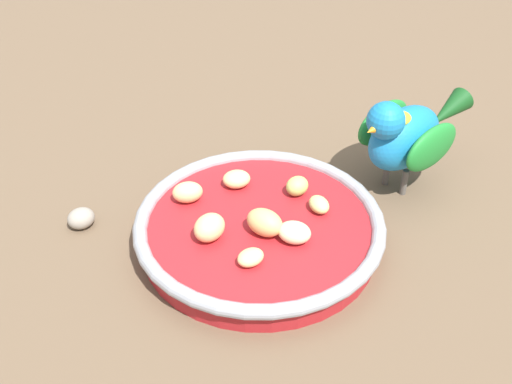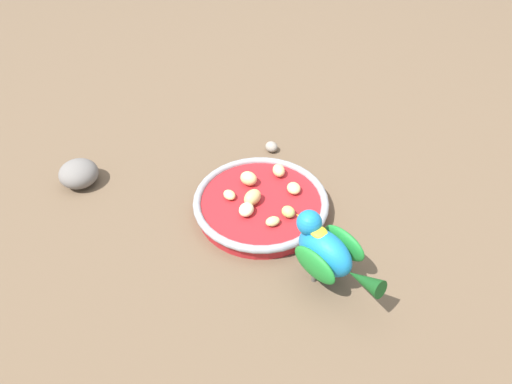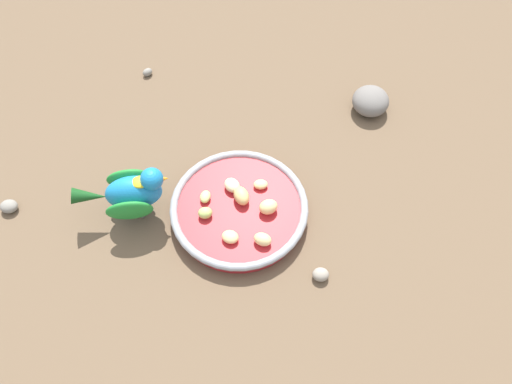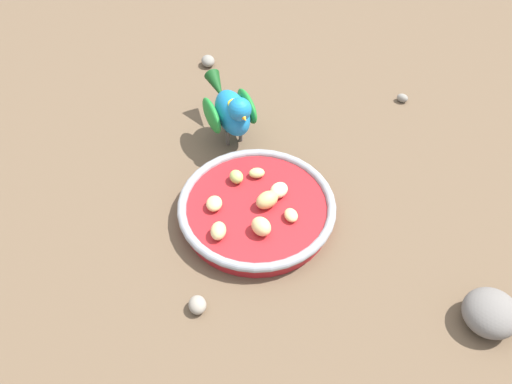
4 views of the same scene
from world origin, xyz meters
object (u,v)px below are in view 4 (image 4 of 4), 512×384
object	(u,v)px
apple_piece_1	(267,200)
apple_piece_3	(279,190)
apple_piece_7	(218,231)
apple_piece_4	(257,173)
rock_large	(491,313)
apple_piece_5	(291,215)
feeding_bowl	(257,209)
pebble_0	(402,98)
parrot	(232,110)
pebble_2	(197,305)
apple_piece_6	(261,227)
apple_piece_0	(214,204)
apple_piece_2	(234,177)
pebble_1	(208,61)

from	to	relation	value
apple_piece_1	apple_piece_3	distance (m)	0.03
apple_piece_1	apple_piece_7	size ratio (longest dim) A/B	1.21
apple_piece_4	rock_large	bearing A→B (deg)	120.51
apple_piece_5	feeding_bowl	bearing A→B (deg)	-47.02
apple_piece_5	pebble_0	size ratio (longest dim) A/B	1.19
apple_piece_5	apple_piece_3	bearing A→B (deg)	-91.51
parrot	apple_piece_3	bearing A→B (deg)	3.89
rock_large	pebble_2	bearing A→B (deg)	-23.70
pebble_0	pebble_2	bearing A→B (deg)	30.69
apple_piece_5	parrot	distance (m)	0.22
feeding_bowl	apple_piece_4	world-z (taller)	apple_piece_4
apple_piece_1	apple_piece_7	world-z (taller)	apple_piece_1
apple_piece_6	parrot	bearing A→B (deg)	-98.83
apple_piece_0	apple_piece_4	world-z (taller)	apple_piece_0
feeding_bowl	apple_piece_6	world-z (taller)	apple_piece_6
apple_piece_0	apple_piece_6	xyz separation A→B (m)	(-0.05, 0.07, 0.00)
apple_piece_2	parrot	size ratio (longest dim) A/B	0.15
apple_piece_0	rock_large	bearing A→B (deg)	133.32
apple_piece_6	apple_piece_0	bearing A→B (deg)	-55.04
apple_piece_1	pebble_1	xyz separation A→B (m)	(-0.03, -0.41, -0.03)
rock_large	apple_piece_2	bearing A→B (deg)	-55.10
apple_piece_3	pebble_1	distance (m)	0.39
apple_piece_0	apple_piece_1	distance (m)	0.08
parrot	pebble_2	distance (m)	0.34
apple_piece_7	parrot	size ratio (longest dim) A/B	0.18
apple_piece_6	rock_large	xyz separation A→B (m)	(-0.23, 0.23, -0.01)
apple_piece_4	pebble_2	xyz separation A→B (m)	(0.15, 0.18, -0.02)
apple_piece_5	apple_piece_6	distance (m)	0.05
apple_piece_2	apple_piece_4	xyz separation A→B (m)	(-0.04, 0.00, -0.00)
apple_piece_5	parrot	size ratio (longest dim) A/B	0.15
apple_piece_4	apple_piece_6	world-z (taller)	apple_piece_6
apple_piece_3	apple_piece_7	bearing A→B (deg)	20.97
apple_piece_7	pebble_0	xyz separation A→B (m)	(-0.42, -0.20, -0.03)
feeding_bowl	apple_piece_0	bearing A→B (deg)	-17.50
apple_piece_1	pebble_0	xyz separation A→B (m)	(-0.34, -0.17, -0.03)
parrot	pebble_0	world-z (taller)	parrot
feeding_bowl	pebble_2	size ratio (longest dim) A/B	8.77
apple_piece_1	pebble_0	bearing A→B (deg)	-153.44
apple_piece_5	apple_piece_7	xyz separation A→B (m)	(0.11, -0.01, 0.00)
apple_piece_0	apple_piece_3	distance (m)	0.10
apple_piece_1	feeding_bowl	bearing A→B (deg)	-18.76
pebble_1	apple_piece_0	bearing A→B (deg)	74.15
apple_piece_3	rock_large	xyz separation A→B (m)	(-0.18, 0.28, -0.01)
apple_piece_6	apple_piece_7	size ratio (longest dim) A/B	1.07
apple_piece_3	parrot	size ratio (longest dim) A/B	0.18
parrot	rock_large	xyz separation A→B (m)	(-0.19, 0.45, -0.04)
feeding_bowl	apple_piece_3	size ratio (longest dim) A/B	7.80
apple_piece_2	pebble_0	distance (m)	0.38
apple_piece_6	apple_piece_1	bearing A→B (deg)	-121.55
feeding_bowl	pebble_1	distance (m)	0.40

